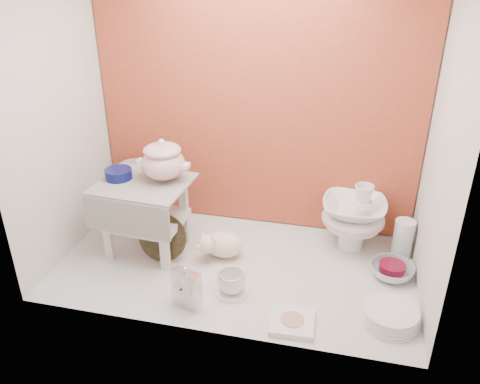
# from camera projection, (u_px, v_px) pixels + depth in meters

# --- Properties ---
(ground) EXTENTS (1.80, 1.80, 0.00)m
(ground) POSITION_uv_depth(u_px,v_px,m) (235.00, 265.00, 2.54)
(ground) COLOR silver
(ground) RESTS_ON ground
(niche_shell) EXTENTS (1.86, 1.03, 1.53)m
(niche_shell) POSITION_uv_depth(u_px,v_px,m) (244.00, 79.00, 2.27)
(niche_shell) COLOR #B24A2C
(niche_shell) RESTS_ON ground
(step_stool) EXTENTS (0.48, 0.42, 0.40)m
(step_stool) POSITION_uv_depth(u_px,v_px,m) (146.00, 217.00, 2.58)
(step_stool) COLOR silver
(step_stool) RESTS_ON ground
(soup_tureen) EXTENTS (0.27, 0.27, 0.22)m
(soup_tureen) POSITION_uv_depth(u_px,v_px,m) (163.00, 160.00, 2.47)
(soup_tureen) COLOR white
(soup_tureen) RESTS_ON step_stool
(cobalt_bowl) EXTENTS (0.17, 0.17, 0.05)m
(cobalt_bowl) POSITION_uv_depth(u_px,v_px,m) (119.00, 174.00, 2.53)
(cobalt_bowl) COLOR #0A124E
(cobalt_bowl) RESTS_ON step_stool
(floral_platter) EXTENTS (0.38, 0.09, 0.37)m
(floral_platter) POSITION_uv_depth(u_px,v_px,m) (138.00, 189.00, 2.91)
(floral_platter) COLOR white
(floral_platter) RESTS_ON ground
(blue_white_vase) EXTENTS (0.24, 0.24, 0.24)m
(blue_white_vase) POSITION_uv_depth(u_px,v_px,m) (140.00, 199.00, 2.95)
(blue_white_vase) COLOR silver
(blue_white_vase) RESTS_ON ground
(lacquer_tray) EXTENTS (0.26, 0.10, 0.25)m
(lacquer_tray) POSITION_uv_depth(u_px,v_px,m) (163.00, 238.00, 2.54)
(lacquer_tray) COLOR black
(lacquer_tray) RESTS_ON ground
(mantel_clock) EXTENTS (0.15, 0.10, 0.21)m
(mantel_clock) POSITION_uv_depth(u_px,v_px,m) (186.00, 287.00, 2.21)
(mantel_clock) COLOR silver
(mantel_clock) RESTS_ON ground
(plush_pig) EXTENTS (0.30, 0.26, 0.15)m
(plush_pig) POSITION_uv_depth(u_px,v_px,m) (223.00, 244.00, 2.58)
(plush_pig) COLOR beige
(plush_pig) RESTS_ON ground
(teacup_saucer) EXTENTS (0.20, 0.20, 0.01)m
(teacup_saucer) POSITION_uv_depth(u_px,v_px,m) (232.00, 292.00, 2.33)
(teacup_saucer) COLOR white
(teacup_saucer) RESTS_ON ground
(gold_rim_teacup) EXTENTS (0.14, 0.14, 0.10)m
(gold_rim_teacup) POSITION_uv_depth(u_px,v_px,m) (232.00, 282.00, 2.31)
(gold_rim_teacup) COLOR white
(gold_rim_teacup) RESTS_ON teacup_saucer
(lattice_dish) EXTENTS (0.20, 0.20, 0.03)m
(lattice_dish) POSITION_uv_depth(u_px,v_px,m) (292.00, 322.00, 2.14)
(lattice_dish) COLOR white
(lattice_dish) RESTS_ON ground
(dinner_plate_stack) EXTENTS (0.33, 0.33, 0.07)m
(dinner_plate_stack) POSITION_uv_depth(u_px,v_px,m) (391.00, 316.00, 2.13)
(dinner_plate_stack) COLOR white
(dinner_plate_stack) RESTS_ON ground
(crystal_bowl) EXTENTS (0.28, 0.28, 0.07)m
(crystal_bowl) POSITION_uv_depth(u_px,v_px,m) (392.00, 271.00, 2.44)
(crystal_bowl) COLOR silver
(crystal_bowl) RESTS_ON ground
(clear_glass_vase) EXTENTS (0.11, 0.11, 0.21)m
(clear_glass_vase) POSITION_uv_depth(u_px,v_px,m) (403.00, 239.00, 2.57)
(clear_glass_vase) COLOR silver
(clear_glass_vase) RESTS_ON ground
(porcelain_tower) EXTENTS (0.43, 0.43, 0.38)m
(porcelain_tower) POSITION_uv_depth(u_px,v_px,m) (353.00, 216.00, 2.61)
(porcelain_tower) COLOR white
(porcelain_tower) RESTS_ON ground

